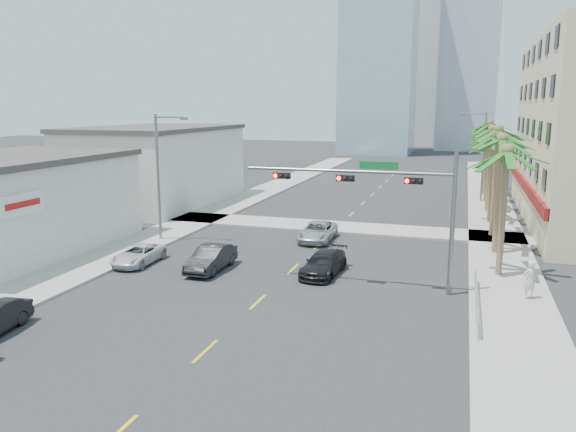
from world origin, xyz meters
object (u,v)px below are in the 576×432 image
object	(u,v)px
car_lane_center	(318,232)
pedestrian	(530,279)
car_parked_far	(138,255)
car_lane_left	(211,258)
traffic_signal_mast	(389,195)
car_lane_right	(324,263)

from	to	relation	value
car_lane_center	pedestrian	bearing A→B (deg)	-36.66
car_parked_far	car_lane_left	world-z (taller)	car_lane_left
traffic_signal_mast	car_lane_center	bearing A→B (deg)	123.27
car_parked_far	car_lane_right	xyz separation A→B (m)	(11.40, 1.26, 0.07)
car_parked_far	car_lane_right	bearing A→B (deg)	4.75
car_parked_far	car_lane_left	size ratio (longest dim) A/B	0.94
car_lane_left	pedestrian	bearing A→B (deg)	-0.27
car_lane_center	pedestrian	xyz separation A→B (m)	(13.21, -9.23, 0.45)
car_lane_left	pedestrian	size ratio (longest dim) A/B	2.29
traffic_signal_mast	pedestrian	xyz separation A→B (m)	(7.02, 0.21, -3.94)
car_lane_left	car_lane_center	distance (m)	9.98
car_lane_right	pedestrian	xyz separation A→B (m)	(10.80, -1.32, 0.47)
car_parked_far	traffic_signal_mast	bearing A→B (deg)	-2.59
traffic_signal_mast	car_lane_left	distance (m)	11.21
car_lane_left	traffic_signal_mast	bearing A→B (deg)	-1.76
car_lane_right	pedestrian	size ratio (longest dim) A/B	2.32
car_lane_right	car_lane_center	bearing A→B (deg)	111.23
traffic_signal_mast	car_lane_right	distance (m)	6.01
car_lane_center	pedestrian	size ratio (longest dim) A/B	2.47
car_lane_center	car_parked_far	bearing A→B (deg)	-136.19
traffic_signal_mast	car_parked_far	size ratio (longest dim) A/B	2.65
traffic_signal_mast	car_parked_far	xyz separation A→B (m)	(-15.18, 0.27, -4.48)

